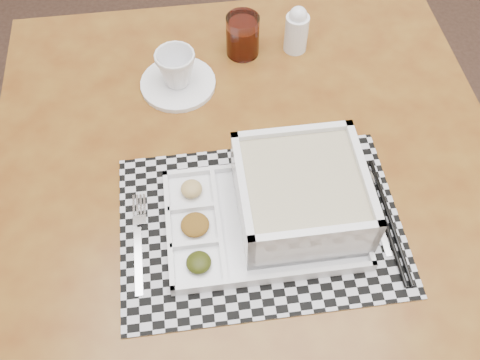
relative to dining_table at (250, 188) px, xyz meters
name	(u,v)px	position (x,y,z in m)	size (l,w,h in m)	color
dining_table	(250,188)	(0.00, 0.00, 0.00)	(1.04, 1.04, 0.70)	#5C2C10
placemat	(261,224)	(0.02, -0.12, 0.07)	(0.46, 0.32, 0.00)	#B6B5BD
serving_tray	(292,200)	(0.07, -0.10, 0.12)	(0.35, 0.27, 0.10)	white
fork	(140,240)	(-0.18, -0.15, 0.08)	(0.04, 0.19, 0.00)	silver
spoon	(367,185)	(0.20, -0.05, 0.08)	(0.04, 0.18, 0.01)	silver
chopsticks	(387,220)	(0.23, -0.11, 0.08)	(0.05, 0.24, 0.01)	black
saucer	(178,84)	(-0.14, 0.20, 0.08)	(0.15, 0.15, 0.01)	white
cup	(176,68)	(-0.14, 0.20, 0.12)	(0.08, 0.08, 0.07)	white
juice_glass	(243,37)	(-0.01, 0.30, 0.11)	(0.07, 0.07, 0.09)	white
creamer_bottle	(297,30)	(0.10, 0.31, 0.12)	(0.05, 0.05, 0.10)	white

